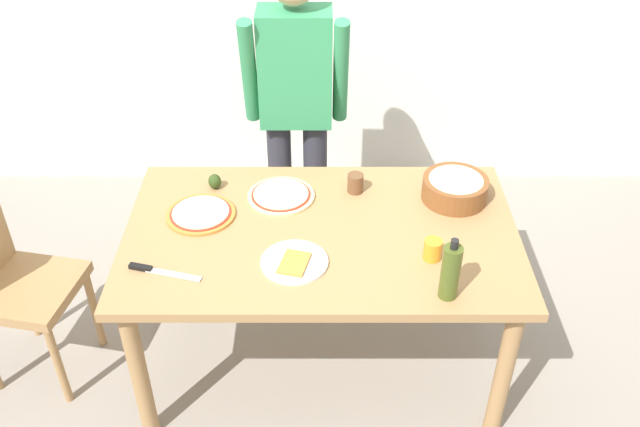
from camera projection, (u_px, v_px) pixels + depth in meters
name	position (u px, v px, depth m)	size (l,w,h in m)	color
ground	(320.00, 358.00, 3.28)	(8.00, 8.00, 0.00)	gray
dining_table	(320.00, 248.00, 2.88)	(1.60, 0.96, 0.76)	#A37A4C
person_cook	(295.00, 104.00, 3.33)	(0.49, 0.25, 1.62)	#2D2D38
chair_wooden_left	(7.00, 276.00, 2.93)	(0.47, 0.47, 0.95)	#A37A4C
pizza_raw_on_board	(280.00, 195.00, 3.01)	(0.29, 0.29, 0.02)	beige
pizza_cooked_on_tray	(199.00, 214.00, 2.90)	(0.29, 0.29, 0.02)	#C67A33
plate_with_slice	(293.00, 262.00, 2.66)	(0.26, 0.26, 0.02)	white
popcorn_bowl	(454.00, 187.00, 2.97)	(0.28, 0.28, 0.11)	brown
olive_oil_bottle	(449.00, 271.00, 2.46)	(0.07, 0.07, 0.26)	#47561E
cup_orange	(431.00, 249.00, 2.66)	(0.07, 0.07, 0.09)	orange
cup_small_brown	(354.00, 183.00, 3.03)	(0.07, 0.07, 0.09)	brown
chef_knife	(155.00, 271.00, 2.62)	(0.29, 0.10, 0.02)	silver
avocado	(213.00, 182.00, 3.05)	(0.06, 0.06, 0.07)	#2D4219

